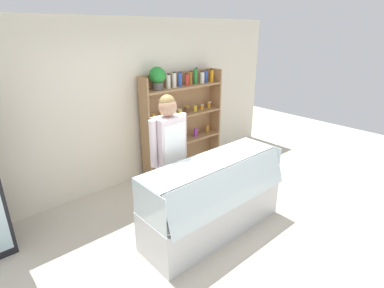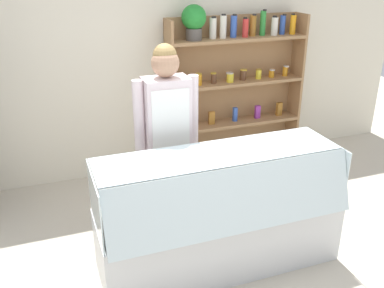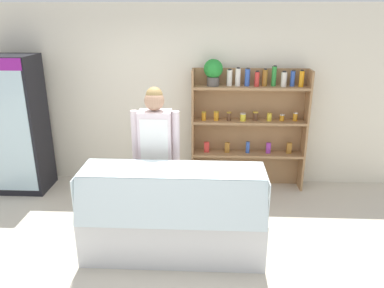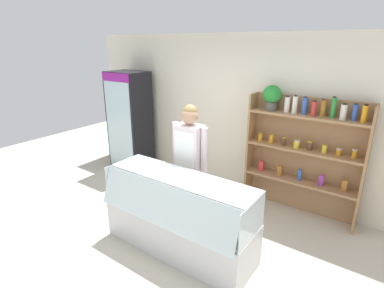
{
  "view_description": "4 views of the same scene",
  "coord_description": "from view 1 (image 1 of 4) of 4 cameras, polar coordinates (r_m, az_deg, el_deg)",
  "views": [
    {
      "loc": [
        -2.36,
        -2.2,
        2.52
      ],
      "look_at": [
        0.18,
        0.67,
        1.04
      ],
      "focal_mm": 28.0,
      "sensor_mm": 36.0,
      "label": 1
    },
    {
      "loc": [
        -1.17,
        -2.6,
        2.38
      ],
      "look_at": [
        0.0,
        0.6,
        0.91
      ],
      "focal_mm": 40.0,
      "sensor_mm": 36.0,
      "label": 2
    },
    {
      "loc": [
        0.44,
        -3.46,
        2.57
      ],
      "look_at": [
        0.25,
        0.47,
        1.17
      ],
      "focal_mm": 35.0,
      "sensor_mm": 36.0,
      "label": 3
    },
    {
      "loc": [
        2.08,
        -2.46,
        2.55
      ],
      "look_at": [
        -0.18,
        0.72,
        1.22
      ],
      "focal_mm": 28.0,
      "sensor_mm": 36.0,
      "label": 4
    }
  ],
  "objects": [
    {
      "name": "ground_plane",
      "position": [
        4.09,
        4.45,
        -16.94
      ],
      "size": [
        12.0,
        12.0,
        0.0
      ],
      "primitive_type": "plane",
      "color": "beige"
    },
    {
      "name": "back_wall",
      "position": [
        5.06,
        -12.68,
        7.26
      ],
      "size": [
        6.8,
        0.1,
        2.7
      ],
      "primitive_type": "cube",
      "color": "silver",
      "rests_on": "ground"
    },
    {
      "name": "shelving_unit",
      "position": [
        5.46,
        -2.49,
        6.14
      ],
      "size": [
        1.68,
        0.29,
        1.95
      ],
      "color": "#9E754C",
      "rests_on": "ground"
    },
    {
      "name": "deli_display_case",
      "position": [
        4.0,
        4.04,
        -12.39
      ],
      "size": [
        1.97,
        0.71,
        1.01
      ],
      "color": "silver",
      "rests_on": "ground"
    },
    {
      "name": "shop_clerk",
      "position": [
        3.9,
        -4.36,
        -1.01
      ],
      "size": [
        0.57,
        0.25,
        1.77
      ],
      "color": "#4C4233",
      "rests_on": "ground"
    }
  ]
}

